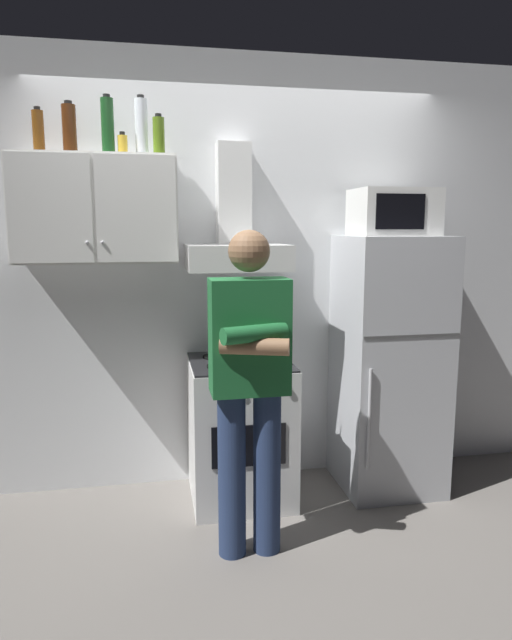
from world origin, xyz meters
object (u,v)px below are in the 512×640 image
object	(u,v)px
range_hood	(236,236)
bottle_olive_oil	(159,136)
person_standing	(250,383)
bottle_beer_brown	(38,132)
upper_cabinet	(96,210)
bottle_rum_dark	(69,129)
stove_oven	(240,430)
refrigerator	(389,364)
microwave	(393,212)
bottle_wine_green	(108,126)
cooking_pot	(265,355)
bottle_vodka_clear	(141,127)
bottle_spice_jar	(123,145)

from	to	relation	value
range_hood	bottle_olive_oil	world-z (taller)	bottle_olive_oil
person_standing	bottle_beer_brown	xyz separation A→B (m)	(-1.04, 0.75, 1.27)
upper_cabinet	range_hood	distance (m)	0.81
bottle_rum_dark	person_standing	bearing A→B (deg)	-40.25
stove_oven	person_standing	size ratio (longest dim) A/B	0.53
refrigerator	microwave	size ratio (longest dim) A/B	3.33
bottle_rum_dark	bottle_wine_green	bearing A→B (deg)	-4.13
bottle_rum_dark	upper_cabinet	bearing A→B (deg)	-4.56
bottle_beer_brown	bottle_olive_oil	size ratio (longest dim) A/B	1.09
upper_cabinet	range_hood	world-z (taller)	range_hood
upper_cabinet	cooking_pot	size ratio (longest dim) A/B	2.83
stove_oven	bottle_wine_green	xyz separation A→B (m)	(-0.72, 0.12, 1.77)
range_hood	bottle_rum_dark	size ratio (longest dim) A/B	2.64
bottle_beer_brown	refrigerator	bearing A→B (deg)	-4.15
microwave	person_standing	size ratio (longest dim) A/B	0.29
person_standing	cooking_pot	bearing A→B (deg)	69.70
bottle_vodka_clear	bottle_olive_oil	bearing A→B (deg)	-28.51
stove_oven	microwave	size ratio (longest dim) A/B	1.82
bottle_spice_jar	bottle_olive_oil	world-z (taller)	bottle_olive_oil
stove_oven	bottle_wine_green	world-z (taller)	bottle_wine_green
upper_cabinet	refrigerator	xyz separation A→B (m)	(1.75, -0.12, -0.95)
bottle_vodka_clear	microwave	bearing A→B (deg)	-5.64
refrigerator	bottle_spice_jar	xyz separation A→B (m)	(-1.59, 0.11, 1.31)
microwave	bottle_spice_jar	bearing A→B (deg)	176.53
bottle_beer_brown	cooking_pot	bearing A→B (deg)	-12.38
microwave	person_standing	world-z (taller)	microwave
microwave	range_hood	bearing A→B (deg)	173.54
upper_cabinet	stove_oven	bearing A→B (deg)	-8.90
range_hood	microwave	bearing A→B (deg)	-6.46
microwave	person_standing	xyz separation A→B (m)	(-1.00, -0.62, -0.84)
cooking_pot	bottle_beer_brown	bearing A→B (deg)	167.62
range_hood	bottle_spice_jar	xyz separation A→B (m)	(-0.64, -0.01, 0.51)
refrigerator	person_standing	distance (m)	1.17
cooking_pot	bottle_rum_dark	size ratio (longest dim) A/B	1.12
range_hood	bottle_olive_oil	size ratio (longest dim) A/B	3.26
bottle_vodka_clear	bottle_olive_oil	world-z (taller)	bottle_vodka_clear
bottle_vodka_clear	bottle_wine_green	distance (m)	0.19
bottle_rum_dark	stove_oven	bearing A→B (deg)	-8.32
bottle_beer_brown	bottle_wine_green	bearing A→B (deg)	-4.37
bottle_rum_dark	bottle_beer_brown	xyz separation A→B (m)	(-0.17, 0.01, -0.02)
range_hood	microwave	distance (m)	0.97
bottle_vodka_clear	bottle_beer_brown	world-z (taller)	bottle_vodka_clear
person_standing	upper_cabinet	bearing A→B (deg)	135.74
refrigerator	bottle_olive_oil	xyz separation A→B (m)	(-1.39, 0.11, 1.36)
cooking_pot	bottle_wine_green	distance (m)	1.56
bottle_vodka_clear	bottle_wine_green	size ratio (longest dim) A/B	1.04
bottle_wine_green	microwave	bearing A→B (deg)	-3.48
bottle_spice_jar	bottle_olive_oil	size ratio (longest dim) A/B	0.55
bottle_wine_green	stove_oven	bearing A→B (deg)	-9.51
refrigerator	bottle_olive_oil	bearing A→B (deg)	175.33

